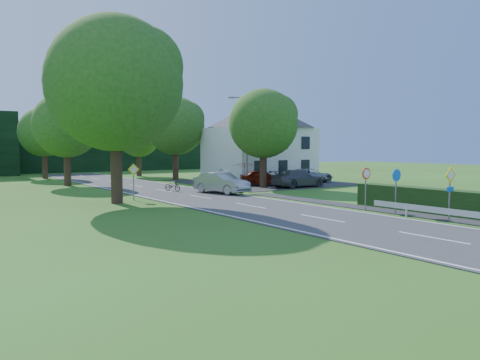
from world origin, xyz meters
TOP-DOWN VIEW (x-y plane):
  - road at (0.00, 20.00)m, footprint 7.00×80.00m
  - parking_pad at (12.00, 33.00)m, footprint 14.00×16.00m
  - line_edge_left at (-3.25, 20.00)m, footprint 0.12×80.00m
  - line_edge_right at (3.25, 20.00)m, footprint 0.12×80.00m
  - line_centre at (0.00, 20.00)m, footprint 0.12×80.00m
  - tree_main at (-6.00, 24.00)m, footprint 9.40×9.40m
  - tree_left_far at (-5.00, 40.00)m, footprint 7.00×7.00m
  - tree_right_far at (7.00, 42.00)m, footprint 7.40×7.40m
  - tree_left_back at (-4.50, 52.00)m, footprint 6.60×6.60m
  - tree_right_back at (6.00, 50.00)m, footprint 6.20×6.20m
  - tree_right_mid at (8.50, 28.00)m, footprint 7.00×7.00m
  - treeline_right at (8.00, 66.00)m, footprint 30.00×5.00m
  - house_white at (14.00, 36.00)m, footprint 10.60×8.40m
  - streetlight at (8.06, 30.00)m, footprint 2.03×0.18m
  - sign_priority_right at (4.30, 7.98)m, footprint 0.78×0.09m
  - sign_roundabout at (4.30, 10.98)m, footprint 0.64×0.08m
  - sign_speed_limit at (4.30, 12.97)m, footprint 0.64×0.11m
  - sign_priority_left at (-4.50, 24.98)m, footprint 0.78×0.09m
  - moving_car at (2.70, 25.56)m, footprint 2.73×5.00m
  - motorcycle at (0.35, 29.11)m, footprint 1.06×1.75m
  - parked_car_red at (9.76, 29.76)m, footprint 4.51×3.53m
  - parked_car_silver_a at (10.48, 35.54)m, footprint 4.70×3.36m
  - parked_car_grey at (11.17, 26.50)m, footprint 5.32×2.38m
  - parked_car_silver_b at (15.58, 29.85)m, footprint 5.21×2.63m
  - parasol at (8.50, 30.85)m, footprint 3.09×3.11m

SIDE VIEW (x-z plane):
  - road at x=0.00m, z-range 0.00..0.04m
  - parking_pad at x=12.00m, z-range 0.00..0.04m
  - line_edge_left at x=-3.25m, z-range 0.04..0.05m
  - line_edge_right at x=3.25m, z-range 0.04..0.05m
  - line_centre at x=0.00m, z-range 0.04..0.05m
  - motorcycle at x=0.35m, z-range 0.04..0.91m
  - parked_car_silver_b at x=15.58m, z-range 0.04..1.45m
  - parked_car_red at x=9.76m, z-range 0.04..1.48m
  - parked_car_silver_a at x=10.48m, z-range 0.04..1.51m
  - parked_car_grey at x=11.17m, z-range 0.04..1.56m
  - moving_car at x=2.70m, z-range 0.04..1.60m
  - parasol at x=8.50m, z-range 0.04..2.19m
  - sign_roundabout at x=4.30m, z-range 0.49..2.86m
  - sign_priority_left at x=-4.50m, z-range 0.50..2.94m
  - sign_speed_limit at x=4.30m, z-range 0.58..2.95m
  - sign_priority_right at x=4.30m, z-range 0.50..3.09m
  - treeline_right at x=8.00m, z-range 0.00..7.00m
  - tree_right_back at x=6.00m, z-range 0.00..7.56m
  - tree_left_back at x=-4.50m, z-range 0.00..8.07m
  - tree_left_far at x=-5.00m, z-range 0.00..8.58m
  - tree_right_mid at x=8.50m, z-range 0.00..8.58m
  - house_white at x=14.00m, z-range 0.11..8.71m
  - streetlight at x=8.06m, z-range 0.46..8.46m
  - tree_right_far at x=7.00m, z-range 0.00..9.09m
  - tree_main at x=-6.00m, z-range 0.00..11.64m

